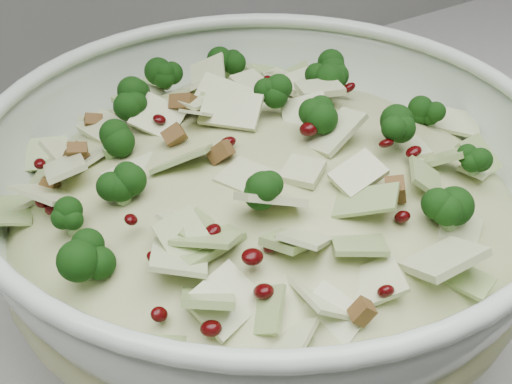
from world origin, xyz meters
TOP-DOWN VIEW (x-y plane):
  - mixing_bowl at (-0.01, 1.60)m, footprint 0.42×0.42m
  - salad at (-0.01, 1.60)m, footprint 0.42×0.42m

SIDE VIEW (x-z plane):
  - mixing_bowl at x=-0.01m, z-range 0.90..1.06m
  - salad at x=-0.01m, z-range 0.93..1.09m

